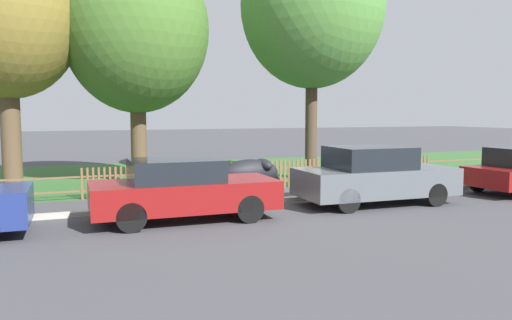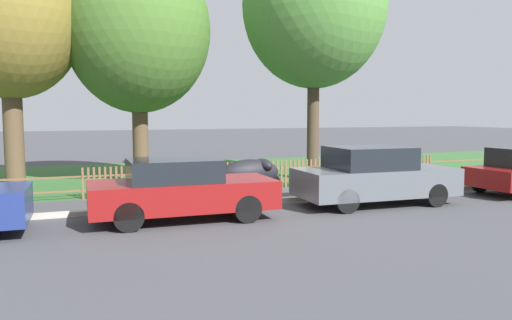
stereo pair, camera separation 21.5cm
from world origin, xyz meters
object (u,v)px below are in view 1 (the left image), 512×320
object	(u,v)px
tree_nearest_kerb	(6,17)
parked_car_navy_estate	(183,189)
covered_motorcycle	(251,173)
tree_behind_motorcycle	(136,30)
parked_car_red_compact	(374,176)
tree_mid_park	(312,6)

from	to	relation	value
tree_nearest_kerb	parked_car_navy_estate	bearing A→B (deg)	-58.06
covered_motorcycle	tree_behind_motorcycle	xyz separation A→B (m)	(-2.69, 3.58, 4.49)
tree_nearest_kerb	parked_car_red_compact	bearing A→B (deg)	-34.31
covered_motorcycle	parked_car_navy_estate	bearing A→B (deg)	-139.62
parked_car_navy_estate	tree_nearest_kerb	distance (m)	8.74
tree_nearest_kerb	tree_mid_park	world-z (taller)	tree_mid_park
parked_car_navy_estate	covered_motorcycle	bearing A→B (deg)	45.91
covered_motorcycle	parked_car_red_compact	bearing A→B (deg)	-49.75
tree_mid_park	parked_car_red_compact	bearing A→B (deg)	-98.52
tree_behind_motorcycle	covered_motorcycle	bearing A→B (deg)	-53.09
covered_motorcycle	tree_behind_motorcycle	world-z (taller)	tree_behind_motorcycle
parked_car_red_compact	tree_nearest_kerb	xyz separation A→B (m)	(-9.11, 6.21, 4.56)
tree_behind_motorcycle	parked_car_navy_estate	bearing A→B (deg)	-89.71
parked_car_navy_estate	covered_motorcycle	size ratio (longest dim) A/B	2.05
tree_nearest_kerb	tree_behind_motorcycle	size ratio (longest dim) A/B	0.99
tree_nearest_kerb	tree_behind_motorcycle	bearing A→B (deg)	-1.21
covered_motorcycle	tree_behind_motorcycle	distance (m)	6.35
parked_car_red_compact	tree_mid_park	bearing A→B (deg)	83.19
parked_car_navy_estate	tree_mid_park	xyz separation A→B (m)	(5.92, 5.06, 5.47)
tree_behind_motorcycle	tree_mid_park	distance (m)	6.15
covered_motorcycle	tree_nearest_kerb	distance (m)	8.86
parked_car_navy_estate	covered_motorcycle	xyz separation A→B (m)	(2.66, 2.64, -0.05)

